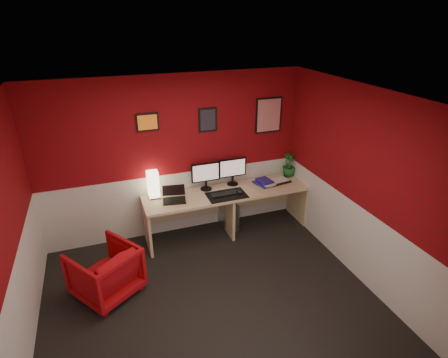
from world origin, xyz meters
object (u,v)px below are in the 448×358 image
zen_tray (278,181)px  laptop (174,195)px  monitor_left (206,172)px  pc_tower (228,214)px  shoji_lamp (153,185)px  armchair (105,272)px  potted_plant (289,165)px  desk (227,212)px  monitor_right (233,168)px

zen_tray → laptop: bearing=-177.3°
monitor_left → pc_tower: (0.36, -0.02, -0.80)m
pc_tower → shoji_lamp: bearing=173.5°
monitor_left → armchair: size_ratio=0.80×
pc_tower → armchair: size_ratio=0.62×
laptop → zen_tray: bearing=13.0°
monitor_left → zen_tray: bearing=-6.6°
zen_tray → potted_plant: bearing=30.4°
shoji_lamp → laptop: shoji_lamp is taller
potted_plant → armchair: size_ratio=0.54×
monitor_left → laptop: bearing=-158.4°
laptop → pc_tower: (0.92, 0.20, -0.61)m
desk → monitor_right: monitor_right is taller
monitor_left → zen_tray: 1.23m
desk → shoji_lamp: shoji_lamp is taller
zen_tray → armchair: zen_tray is taller
shoji_lamp → zen_tray: (2.01, -0.14, -0.18)m
monitor_left → monitor_right: 0.46m
zen_tray → shoji_lamp: bearing=176.0°
laptop → potted_plant: bearing=17.1°
desk → zen_tray: zen_tray is taller
shoji_lamp → monitor_right: 1.27m
potted_plant → pc_tower: 1.31m
monitor_left → desk: bearing=-32.7°
desk → potted_plant: 1.32m
zen_tray → pc_tower: bearing=172.0°
armchair → potted_plant: bearing=164.0°
zen_tray → armchair: 2.98m
armchair → pc_tower: bearing=172.0°
laptop → zen_tray: laptop is taller
laptop → armchair: 1.42m
zen_tray → pc_tower: (-0.84, 0.12, -0.52)m
potted_plant → pc_tower: bearing=-178.0°
monitor_right → potted_plant: 1.01m
desk → armchair: size_ratio=3.58×
zen_tray → monitor_left: bearing=173.4°
shoji_lamp → potted_plant: (2.27, 0.02, -0.00)m
laptop → potted_plant: 2.03m
zen_tray → potted_plant: size_ratio=0.89×
desk → laptop: size_ratio=7.88×
desk → shoji_lamp: (-1.10, 0.19, 0.56)m
potted_plant → monitor_right: bearing=179.3°
shoji_lamp → monitor_left: monitor_left is taller
desk → monitor_right: 0.71m
zen_tray → armchair: bearing=-163.0°
shoji_lamp → armchair: 1.43m
laptop → pc_tower: 1.12m
potted_plant → zen_tray: bearing=-149.6°
desk → monitor_right: (0.17, 0.22, 0.66)m
monitor_left → pc_tower: monitor_left is taller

